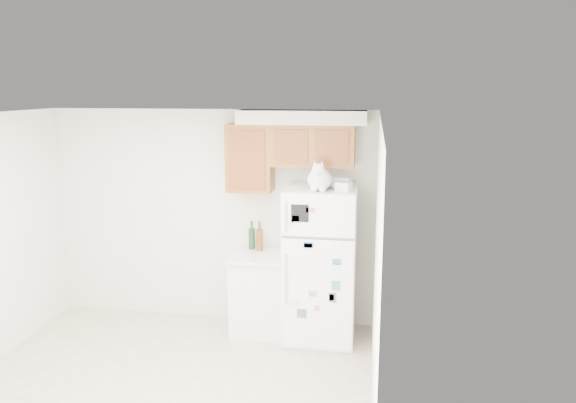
% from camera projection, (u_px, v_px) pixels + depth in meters
% --- Properties ---
extents(room_shell, '(3.84, 4.04, 2.52)m').
position_uv_depth(room_shell, '(168.00, 215.00, 4.80)').
color(room_shell, silver).
rests_on(room_shell, ground_plane).
extents(refrigerator, '(0.76, 0.78, 1.70)m').
position_uv_depth(refrigerator, '(320.00, 264.00, 6.11)').
color(refrigerator, white).
rests_on(refrigerator, ground_plane).
extents(base_counter, '(0.64, 0.64, 0.92)m').
position_uv_depth(base_counter, '(260.00, 292.00, 6.36)').
color(base_counter, white).
rests_on(base_counter, ground_plane).
extents(cat, '(0.31, 0.46, 0.32)m').
position_uv_depth(cat, '(320.00, 179.00, 5.76)').
color(cat, white).
rests_on(cat, refrigerator).
extents(storage_box_back, '(0.20, 0.17, 0.10)m').
position_uv_depth(storage_box_back, '(342.00, 182.00, 6.01)').
color(storage_box_back, white).
rests_on(storage_box_back, refrigerator).
extents(storage_box_front, '(0.18, 0.16, 0.09)m').
position_uv_depth(storage_box_front, '(344.00, 187.00, 5.75)').
color(storage_box_front, white).
rests_on(storage_box_front, refrigerator).
extents(bottle_green, '(0.08, 0.08, 0.33)m').
position_uv_depth(bottle_green, '(252.00, 235.00, 6.41)').
color(bottle_green, '#19381E').
rests_on(bottle_green, base_counter).
extents(bottle_amber, '(0.08, 0.08, 0.34)m').
position_uv_depth(bottle_amber, '(260.00, 236.00, 6.35)').
color(bottle_amber, '#593814').
rests_on(bottle_amber, base_counter).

